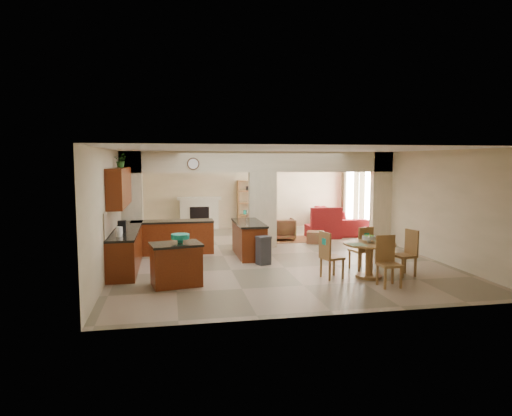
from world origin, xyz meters
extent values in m
plane|color=gray|center=(0.00, 0.00, 0.00)|extent=(10.00, 10.00, 0.00)
plane|color=white|center=(0.00, 0.00, 2.80)|extent=(10.00, 10.00, 0.00)
plane|color=beige|center=(0.00, 5.00, 1.40)|extent=(8.00, 0.00, 8.00)
plane|color=beige|center=(0.00, -5.00, 1.40)|extent=(8.00, 0.00, 8.00)
plane|color=beige|center=(-4.00, 0.00, 1.40)|extent=(0.00, 10.00, 10.00)
plane|color=beige|center=(4.00, 0.00, 1.40)|extent=(0.00, 10.00, 10.00)
cube|color=beige|center=(-3.70, 1.00, 1.40)|extent=(0.60, 0.25, 2.80)
cube|color=beige|center=(0.00, 1.00, 1.10)|extent=(0.80, 0.25, 2.20)
cube|color=beige|center=(3.70, 1.00, 1.40)|extent=(0.60, 0.25, 2.80)
cube|color=beige|center=(0.00, 1.00, 2.50)|extent=(8.00, 0.25, 0.60)
cube|color=#471508|center=(-3.70, -0.80, 0.43)|extent=(0.60, 3.20, 0.86)
cube|color=black|center=(-3.70, -0.80, 0.89)|extent=(0.62, 3.22, 0.05)
cube|color=tan|center=(-3.98, -0.80, 1.20)|extent=(0.02, 3.20, 0.55)
cube|color=#471508|center=(-2.60, 0.57, 0.43)|extent=(2.20, 0.60, 0.86)
cube|color=black|center=(-2.60, 0.57, 0.89)|extent=(2.22, 0.62, 0.05)
cube|color=#471508|center=(-3.82, -0.80, 1.92)|extent=(0.35, 2.40, 0.90)
cube|color=#471508|center=(-0.60, -0.10, 0.43)|extent=(0.65, 1.80, 0.86)
cube|color=black|center=(-0.60, -0.10, 0.89)|extent=(0.70, 1.85, 0.05)
cube|color=silver|center=(-0.60, -0.95, 0.42)|extent=(0.58, 0.04, 0.70)
cylinder|color=#452B17|center=(-2.00, 0.85, 2.45)|extent=(0.34, 0.03, 0.34)
cube|color=#965C36|center=(1.20, 2.10, 0.01)|extent=(1.60, 1.30, 0.01)
cube|color=beige|center=(-1.60, 4.84, 0.55)|extent=(1.40, 0.28, 1.10)
cube|color=black|center=(-1.60, 4.70, 0.50)|extent=(0.70, 0.04, 0.70)
cube|color=beige|center=(-1.60, 4.82, 1.15)|extent=(1.60, 0.35, 0.10)
cube|color=brown|center=(0.35, 4.82, 0.90)|extent=(1.00, 0.32, 1.80)
cube|color=white|center=(3.97, 2.30, 1.20)|extent=(0.02, 0.90, 1.90)
cube|color=white|center=(3.97, 4.00, 1.20)|extent=(0.02, 0.90, 1.90)
cube|color=white|center=(3.97, 3.15, 1.05)|extent=(0.02, 0.70, 2.10)
cube|color=#45231B|center=(3.93, 1.70, 1.20)|extent=(0.10, 0.28, 2.30)
cube|color=#45231B|center=(3.93, 2.90, 1.20)|extent=(0.10, 0.28, 2.30)
cube|color=#45231B|center=(3.93, 3.40, 1.20)|extent=(0.10, 0.28, 2.30)
cube|color=#45231B|center=(3.93, 4.60, 1.20)|extent=(0.10, 0.28, 2.30)
cylinder|color=white|center=(1.50, 3.00, 2.56)|extent=(1.00, 1.00, 0.10)
cube|color=#471508|center=(-2.56, -2.68, 0.41)|extent=(1.06, 0.84, 0.82)
cube|color=black|center=(-2.56, -2.68, 0.85)|extent=(1.12, 0.89, 0.05)
cylinder|color=#15957D|center=(-2.46, -2.63, 0.96)|extent=(0.38, 0.38, 0.18)
cube|color=#313134|center=(-0.43, -1.19, 0.32)|extent=(0.37, 0.34, 0.65)
cylinder|color=brown|center=(1.59, -2.84, 0.75)|extent=(1.13, 1.13, 0.04)
cylinder|color=brown|center=(1.59, -2.84, 0.38)|extent=(0.16, 0.16, 0.73)
cylinder|color=brown|center=(1.59, -2.84, 0.03)|extent=(0.57, 0.57, 0.06)
cylinder|color=#6FBE28|center=(1.60, -2.78, 0.85)|extent=(0.30, 0.30, 0.16)
imported|color=maroon|center=(3.30, 3.45, 0.42)|extent=(2.87, 1.13, 0.83)
cube|color=maroon|center=(2.29, 2.27, 0.21)|extent=(1.04, 0.86, 0.41)
imported|color=maroon|center=(0.87, 2.10, 0.35)|extent=(0.77, 0.79, 0.70)
cube|color=maroon|center=(1.75, 1.36, 0.18)|extent=(0.65, 0.65, 0.36)
imported|color=#165319|center=(-3.82, -0.25, 2.54)|extent=(0.38, 0.35, 0.35)
cube|color=brown|center=(1.70, -2.09, 0.45)|extent=(0.52, 0.52, 0.05)
cube|color=brown|center=(1.82, -1.88, 0.22)|extent=(0.04, 0.04, 0.44)
cube|color=brown|center=(1.49, -1.97, 0.22)|extent=(0.04, 0.04, 0.44)
cube|color=brown|center=(1.91, -2.20, 0.22)|extent=(0.04, 0.04, 0.44)
cube|color=brown|center=(1.59, -2.30, 0.22)|extent=(0.04, 0.04, 0.44)
cube|color=brown|center=(1.76, -2.27, 0.75)|extent=(0.41, 0.16, 0.55)
cube|color=#15957D|center=(1.76, -2.29, 0.82)|extent=(0.14, 0.05, 0.14)
cube|color=brown|center=(2.41, -2.85, 0.45)|extent=(0.49, 0.49, 0.05)
cube|color=brown|center=(2.21, -2.71, 0.22)|extent=(0.04, 0.04, 0.44)
cube|color=brown|center=(2.27, -3.04, 0.22)|extent=(0.04, 0.04, 0.44)
cube|color=brown|center=(2.55, -2.65, 0.22)|extent=(0.04, 0.04, 0.44)
cube|color=brown|center=(2.61, -2.98, 0.22)|extent=(0.04, 0.04, 0.44)
cube|color=brown|center=(2.60, -2.81, 0.75)|extent=(0.11, 0.42, 0.55)
cube|color=#15957D|center=(2.62, -2.81, 0.82)|extent=(0.03, 0.14, 0.14)
cube|color=brown|center=(1.67, -3.59, 0.45)|extent=(0.43, 0.43, 0.05)
cube|color=brown|center=(1.51, -3.77, 0.22)|extent=(0.04, 0.04, 0.44)
cube|color=brown|center=(1.85, -3.76, 0.22)|extent=(0.04, 0.04, 0.44)
cube|color=brown|center=(1.50, -3.43, 0.22)|extent=(0.04, 0.04, 0.44)
cube|color=brown|center=(1.84, -3.42, 0.22)|extent=(0.04, 0.04, 0.44)
cube|color=brown|center=(1.67, -3.40, 0.75)|extent=(0.42, 0.05, 0.55)
cube|color=#15957D|center=(1.67, -3.38, 0.82)|extent=(0.14, 0.01, 0.14)
cube|color=brown|center=(0.78, -2.73, 0.45)|extent=(0.51, 0.51, 0.05)
cube|color=brown|center=(0.98, -2.86, 0.22)|extent=(0.04, 0.04, 0.44)
cube|color=brown|center=(0.90, -2.53, 0.22)|extent=(0.04, 0.04, 0.44)
cube|color=brown|center=(0.65, -2.94, 0.22)|extent=(0.04, 0.04, 0.44)
cube|color=brown|center=(0.57, -2.61, 0.22)|extent=(0.04, 0.04, 0.44)
cube|color=brown|center=(0.59, -2.78, 0.75)|extent=(0.14, 0.42, 0.55)
cube|color=#15957D|center=(0.57, -2.78, 0.82)|extent=(0.04, 0.14, 0.14)
camera|label=1|loc=(-2.65, -11.96, 2.56)|focal=32.00mm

